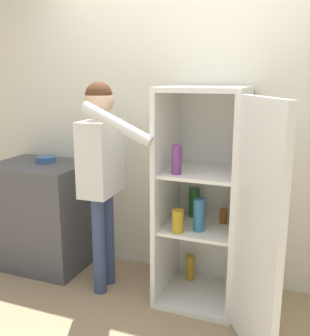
# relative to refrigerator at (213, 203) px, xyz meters

# --- Properties ---
(wall_back) EXTENTS (7.00, 0.06, 2.55)m
(wall_back) POSITION_rel_refrigerator_xyz_m (-0.28, 0.43, 0.48)
(wall_back) COLOR silver
(wall_back) RESTS_ON ground_plane
(refrigerator) EXTENTS (0.92, 1.12, 1.60)m
(refrigerator) POSITION_rel_refrigerator_xyz_m (0.00, 0.00, 0.00)
(refrigerator) COLOR white
(refrigerator) RESTS_ON ground_plane
(person) EXTENTS (0.62, 0.52, 1.63)m
(person) POSITION_rel_refrigerator_xyz_m (-0.84, -0.09, 0.26)
(person) COLOR #384770
(person) RESTS_ON ground_plane
(counter) EXTENTS (0.79, 0.59, 0.93)m
(counter) POSITION_rel_refrigerator_xyz_m (-1.56, 0.08, -0.33)
(counter) COLOR #4C4C51
(counter) RESTS_ON ground_plane
(bowl) EXTENTS (0.17, 0.17, 0.05)m
(bowl) POSITION_rel_refrigerator_xyz_m (-1.53, 0.15, 0.17)
(bowl) COLOR #335B8E
(bowl) RESTS_ON counter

